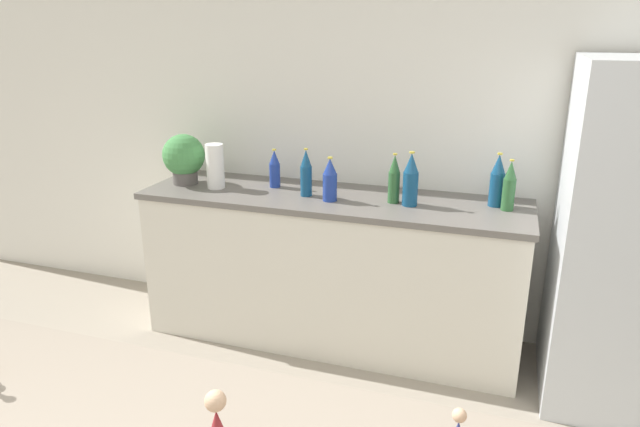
{
  "coord_description": "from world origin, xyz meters",
  "views": [
    {
      "loc": [
        0.39,
        -0.59,
        1.84
      ],
      "look_at": [
        -0.26,
        1.38,
        1.15
      ],
      "focal_mm": 32.0,
      "sensor_mm": 36.0,
      "label": 1
    }
  ],
  "objects_px": {
    "paper_towel_roll": "(215,166)",
    "back_bottle_0": "(394,179)",
    "back_bottle_5": "(497,181)",
    "back_bottle_6": "(411,180)",
    "back_bottle_3": "(306,173)",
    "back_bottle_2": "(275,169)",
    "potted_plant": "(184,157)",
    "back_bottle_1": "(509,186)",
    "back_bottle_4": "(330,180)"
  },
  "relations": [
    {
      "from": "paper_towel_roll",
      "to": "back_bottle_1",
      "type": "xyz_separation_m",
      "value": [
        1.67,
        0.09,
        -0.0
      ]
    },
    {
      "from": "back_bottle_3",
      "to": "back_bottle_6",
      "type": "height_order",
      "value": "back_bottle_6"
    },
    {
      "from": "paper_towel_roll",
      "to": "back_bottle_0",
      "type": "distance_m",
      "value": 1.07
    },
    {
      "from": "back_bottle_2",
      "to": "back_bottle_4",
      "type": "bearing_deg",
      "value": -22.36
    },
    {
      "from": "potted_plant",
      "to": "back_bottle_1",
      "type": "distance_m",
      "value": 1.89
    },
    {
      "from": "back_bottle_1",
      "to": "paper_towel_roll",
      "type": "bearing_deg",
      "value": -176.75
    },
    {
      "from": "back_bottle_0",
      "to": "back_bottle_4",
      "type": "relative_size",
      "value": 1.11
    },
    {
      "from": "potted_plant",
      "to": "back_bottle_4",
      "type": "distance_m",
      "value": 0.95
    },
    {
      "from": "back_bottle_2",
      "to": "back_bottle_4",
      "type": "relative_size",
      "value": 0.94
    },
    {
      "from": "back_bottle_0",
      "to": "back_bottle_4",
      "type": "height_order",
      "value": "back_bottle_0"
    },
    {
      "from": "back_bottle_2",
      "to": "back_bottle_6",
      "type": "xyz_separation_m",
      "value": [
        0.83,
        -0.11,
        0.03
      ]
    },
    {
      "from": "back_bottle_3",
      "to": "back_bottle_4",
      "type": "bearing_deg",
      "value": -17.27
    },
    {
      "from": "potted_plant",
      "to": "back_bottle_4",
      "type": "bearing_deg",
      "value": -3.78
    },
    {
      "from": "back_bottle_1",
      "to": "back_bottle_3",
      "type": "xyz_separation_m",
      "value": [
        -1.1,
        -0.08,
        0.0
      ]
    },
    {
      "from": "back_bottle_0",
      "to": "back_bottle_2",
      "type": "xyz_separation_m",
      "value": [
        -0.74,
        0.09,
        -0.02
      ]
    },
    {
      "from": "paper_towel_roll",
      "to": "back_bottle_0",
      "type": "relative_size",
      "value": 0.96
    },
    {
      "from": "back_bottle_1",
      "to": "back_bottle_2",
      "type": "distance_m",
      "value": 1.34
    },
    {
      "from": "back_bottle_1",
      "to": "back_bottle_3",
      "type": "height_order",
      "value": "back_bottle_3"
    },
    {
      "from": "back_bottle_1",
      "to": "back_bottle_2",
      "type": "relative_size",
      "value": 1.18
    },
    {
      "from": "back_bottle_4",
      "to": "back_bottle_6",
      "type": "relative_size",
      "value": 0.84
    },
    {
      "from": "back_bottle_2",
      "to": "back_bottle_5",
      "type": "height_order",
      "value": "back_bottle_5"
    },
    {
      "from": "paper_towel_roll",
      "to": "back_bottle_5",
      "type": "relative_size",
      "value": 0.91
    },
    {
      "from": "potted_plant",
      "to": "back_bottle_2",
      "type": "height_order",
      "value": "potted_plant"
    },
    {
      "from": "back_bottle_5",
      "to": "back_bottle_6",
      "type": "distance_m",
      "value": 0.46
    },
    {
      "from": "back_bottle_0",
      "to": "back_bottle_2",
      "type": "relative_size",
      "value": 1.18
    },
    {
      "from": "back_bottle_0",
      "to": "back_bottle_3",
      "type": "height_order",
      "value": "same"
    },
    {
      "from": "paper_towel_roll",
      "to": "back_bottle_5",
      "type": "xyz_separation_m",
      "value": [
        1.6,
        0.15,
        0.01
      ]
    },
    {
      "from": "back_bottle_5",
      "to": "back_bottle_6",
      "type": "relative_size",
      "value": 0.98
    },
    {
      "from": "paper_towel_roll",
      "to": "back_bottle_1",
      "type": "distance_m",
      "value": 1.67
    },
    {
      "from": "back_bottle_1",
      "to": "back_bottle_3",
      "type": "relative_size",
      "value": 0.99
    },
    {
      "from": "back_bottle_4",
      "to": "back_bottle_6",
      "type": "distance_m",
      "value": 0.44
    },
    {
      "from": "paper_towel_roll",
      "to": "back_bottle_5",
      "type": "bearing_deg",
      "value": 5.39
    },
    {
      "from": "paper_towel_roll",
      "to": "back_bottle_6",
      "type": "height_order",
      "value": "back_bottle_6"
    },
    {
      "from": "back_bottle_2",
      "to": "back_bottle_1",
      "type": "bearing_deg",
      "value": -1.4
    },
    {
      "from": "back_bottle_5",
      "to": "back_bottle_6",
      "type": "bearing_deg",
      "value": -162.89
    },
    {
      "from": "back_bottle_0",
      "to": "back_bottle_1",
      "type": "height_order",
      "value": "back_bottle_0"
    },
    {
      "from": "back_bottle_3",
      "to": "back_bottle_2",
      "type": "bearing_deg",
      "value": 154.5
    },
    {
      "from": "back_bottle_2",
      "to": "back_bottle_5",
      "type": "xyz_separation_m",
      "value": [
        1.28,
        0.02,
        0.03
      ]
    },
    {
      "from": "paper_towel_roll",
      "to": "back_bottle_3",
      "type": "bearing_deg",
      "value": 1.27
    },
    {
      "from": "paper_towel_roll",
      "to": "back_bottle_4",
      "type": "xyz_separation_m",
      "value": [
        0.73,
        -0.04,
        -0.01
      ]
    },
    {
      "from": "back_bottle_0",
      "to": "back_bottle_5",
      "type": "distance_m",
      "value": 0.55
    },
    {
      "from": "paper_towel_roll",
      "to": "back_bottle_3",
      "type": "distance_m",
      "value": 0.57
    },
    {
      "from": "back_bottle_4",
      "to": "back_bottle_5",
      "type": "bearing_deg",
      "value": 12.05
    },
    {
      "from": "potted_plant",
      "to": "back_bottle_0",
      "type": "height_order",
      "value": "potted_plant"
    },
    {
      "from": "back_bottle_0",
      "to": "back_bottle_2",
      "type": "height_order",
      "value": "back_bottle_0"
    },
    {
      "from": "paper_towel_roll",
      "to": "back_bottle_2",
      "type": "height_order",
      "value": "paper_towel_roll"
    },
    {
      "from": "back_bottle_1",
      "to": "back_bottle_0",
      "type": "bearing_deg",
      "value": -174.83
    },
    {
      "from": "back_bottle_0",
      "to": "back_bottle_5",
      "type": "xyz_separation_m",
      "value": [
        0.54,
        0.11,
        0.01
      ]
    },
    {
      "from": "back_bottle_0",
      "to": "back_bottle_5",
      "type": "bearing_deg",
      "value": 11.67
    },
    {
      "from": "back_bottle_1",
      "to": "back_bottle_6",
      "type": "bearing_deg",
      "value": -171.06
    }
  ]
}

